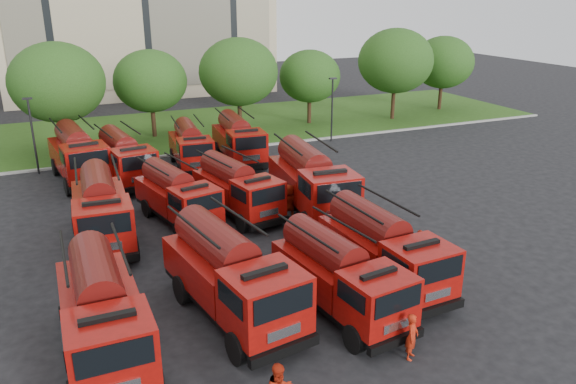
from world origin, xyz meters
The scene contains 28 objects.
ground centered at (0.00, 0.00, 0.00)m, with size 140.00×140.00×0.00m, color black.
lawn centered at (0.00, 26.00, 0.06)m, with size 70.00×16.00×0.12m, color #244412.
curb centered at (0.00, 17.90, 0.07)m, with size 70.00×0.30×0.14m, color gray.
tree_2 centered at (-8.00, 21.50, 5.35)m, with size 6.72×6.72×8.22m.
tree_3 centered at (-1.00, 24.00, 4.68)m, with size 5.88×5.88×7.19m.
tree_4 centered at (6.00, 22.50, 5.22)m, with size 6.55×6.55×8.01m.
tree_5 centered at (13.00, 23.50, 4.35)m, with size 5.46×5.46×6.68m.
tree_6 centered at (21.00, 22.00, 5.49)m, with size 6.89×6.89×8.42m.
tree_7 centered at (28.00, 24.00, 4.82)m, with size 6.05×6.05×7.39m.
lamp_post_0 centered at (-10.00, 17.20, 2.90)m, with size 0.60×0.25×5.11m.
lamp_post_1 centered at (12.00, 17.20, 2.90)m, with size 0.60×0.25×5.11m.
fire_truck_0 centered at (-8.14, -5.21, 1.64)m, with size 2.68×7.18×3.26m.
fire_truck_1 centered at (-3.54, -4.54, 1.70)m, with size 3.74×7.74×3.38m.
fire_truck_2 centered at (0.27, -5.85, 1.51)m, with size 3.13×6.83×3.00m.
fire_truck_3 centered at (2.96, -4.63, 1.58)m, with size 2.86×7.03×3.14m.
fire_truck_4 centered at (-7.19, 4.31, 1.66)m, with size 2.93×7.37×3.31m.
fire_truck_5 centered at (-3.31, 5.33, 1.46)m, with size 3.56×6.69×2.90m.
fire_truck_6 centered at (-0.10, 5.11, 1.50)m, with size 3.49×6.84×2.97m.
fire_truck_7 centered at (3.76, 3.84, 1.79)m, with size 3.40×8.01×3.55m.
fire_truck_8 centered at (-7.51, 14.67, 1.71)m, with size 3.44×7.72×3.40m.
fire_truck_9 centered at (-4.88, 13.18, 1.59)m, with size 3.33×7.19×3.15m.
fire_truck_10 centered at (-0.24, 14.67, 1.49)m, with size 2.83×6.67×2.96m.
fire_truck_11 centered at (3.23, 14.70, 1.61)m, with size 2.99×7.18×3.19m.
firefighter_0 centered at (1.09, -9.38, 0.00)m, with size 0.60×0.44×1.65m, color #A6200C.
firefighter_2 centered at (5.28, -3.94, 0.00)m, with size 1.00×0.57×1.70m, color #A6200C.
firefighter_3 centered at (3.35, -6.82, 0.00)m, with size 1.04×0.53×1.60m, color black.
firefighter_4 centered at (-7.79, -0.49, 0.00)m, with size 0.86×0.56×1.76m, color black.
firefighter_5 centered at (2.18, 3.27, 0.00)m, with size 1.81×0.78×1.95m, color #A6200C.
Camera 1 is at (-8.89, -22.19, 11.50)m, focal length 35.00 mm.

